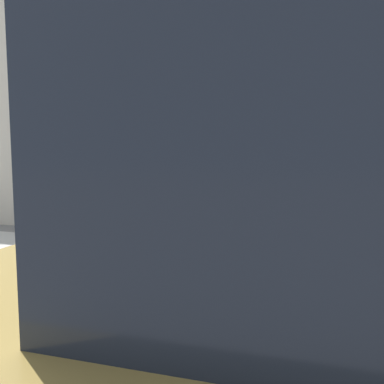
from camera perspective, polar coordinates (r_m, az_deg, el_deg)
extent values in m
cube|color=#ADAAA3|center=(4.33, 12.11, -13.85)|extent=(24.00, 2.80, 0.11)
cube|color=beige|center=(6.75, 14.29, 15.01)|extent=(24.00, 0.30, 5.23)
cylinder|color=#2D2D30|center=(3.17, 0.00, -10.25)|extent=(0.07, 0.07, 1.03)
cube|color=black|center=(3.05, 0.00, 2.34)|extent=(0.17, 0.14, 0.36)
cube|color=gray|center=(2.98, -0.40, 2.78)|extent=(0.10, 0.01, 0.13)
cylinder|color=black|center=(3.05, 0.00, 6.63)|extent=(0.18, 0.11, 0.18)
cylinder|color=black|center=(2.63, 6.99, -21.19)|extent=(0.60, 0.23, 0.60)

